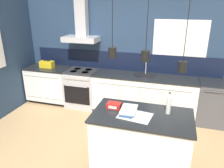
# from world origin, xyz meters

# --- Properties ---
(ground_plane) EXTENTS (16.00, 16.00, 0.00)m
(ground_plane) POSITION_xyz_m (0.00, 0.00, 0.00)
(ground_plane) COLOR tan
(ground_plane) RESTS_ON ground
(wall_back) EXTENTS (5.60, 2.23, 2.60)m
(wall_back) POSITION_xyz_m (-0.05, 2.00, 1.36)
(wall_back) COLOR navy
(wall_back) RESTS_ON ground_plane
(counter_run_left) EXTENTS (1.08, 0.64, 0.91)m
(counter_run_left) POSITION_xyz_m (-1.83, 1.69, 0.46)
(counter_run_left) COLOR black
(counter_run_left) RESTS_ON ground_plane
(counter_run_sink) EXTENTS (2.29, 0.64, 1.30)m
(counter_run_sink) POSITION_xyz_m (0.57, 1.69, 0.46)
(counter_run_sink) COLOR black
(counter_run_sink) RESTS_ON ground_plane
(oven_range) EXTENTS (0.73, 0.66, 0.91)m
(oven_range) POSITION_xyz_m (-0.93, 1.69, 0.46)
(oven_range) COLOR #B5B5BA
(oven_range) RESTS_ON ground_plane
(dishwasher) EXTENTS (0.59, 0.65, 0.91)m
(dishwasher) POSITION_xyz_m (2.01, 1.69, 0.46)
(dishwasher) COLOR #4C4C51
(dishwasher) RESTS_ON ground_plane
(kitchen_island) EXTENTS (1.45, 0.83, 0.91)m
(kitchen_island) POSITION_xyz_m (0.80, -0.08, 0.46)
(kitchen_island) COLOR black
(kitchen_island) RESTS_ON ground_plane
(bottle_on_island) EXTENTS (0.07, 0.07, 0.33)m
(bottle_on_island) POSITION_xyz_m (1.16, 0.07, 1.05)
(bottle_on_island) COLOR silver
(bottle_on_island) RESTS_ON kitchen_island
(book_stack) EXTENTS (0.24, 0.36, 0.07)m
(book_stack) POSITION_xyz_m (0.60, -0.08, 0.94)
(book_stack) COLOR #335684
(book_stack) RESTS_ON kitchen_island
(red_supply_box) EXTENTS (0.21, 0.15, 0.09)m
(red_supply_box) POSITION_xyz_m (0.35, 0.01, 0.95)
(red_supply_box) COLOR red
(red_supply_box) RESTS_ON kitchen_island
(paper_pile) EXTENTS (0.50, 0.40, 0.01)m
(paper_pile) POSITION_xyz_m (0.71, -0.14, 0.91)
(paper_pile) COLOR silver
(paper_pile) RESTS_ON kitchen_island
(yellow_toolbox) EXTENTS (0.34, 0.18, 0.19)m
(yellow_toolbox) POSITION_xyz_m (-1.85, 1.69, 0.99)
(yellow_toolbox) COLOR gold
(yellow_toolbox) RESTS_ON counter_run_left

